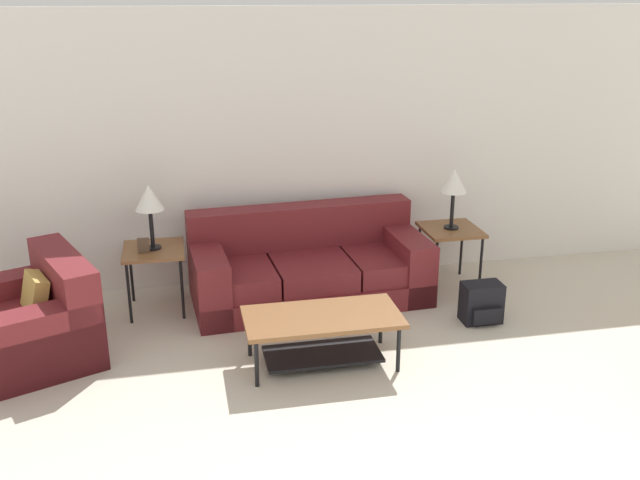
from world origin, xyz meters
TOP-DOWN VIEW (x-y plane):
  - wall_back at (0.00, 4.81)m, footprint 9.14×0.06m
  - couch at (-0.13, 4.23)m, footprint 2.19×1.09m
  - armchair at (-2.47, 3.56)m, footprint 1.32×1.37m
  - coffee_table at (-0.26, 2.99)m, footprint 1.19×0.59m
  - side_table_left at (-1.51, 4.26)m, footprint 0.53×0.55m
  - side_table_right at (1.26, 4.26)m, footprint 0.53×0.55m
  - table_lamp_left at (-1.51, 4.26)m, footprint 0.25×0.25m
  - table_lamp_right at (1.26, 4.26)m, footprint 0.25×0.25m
  - backpack at (1.25, 3.43)m, footprint 0.34×0.29m
  - picture_frame at (-1.59, 4.17)m, footprint 0.10×0.04m

SIDE VIEW (x-z plane):
  - backpack at x=1.25m, z-range 0.00..0.35m
  - armchair at x=-2.47m, z-range -0.11..0.69m
  - couch at x=-0.13m, z-range -0.12..0.70m
  - coffee_table at x=-0.26m, z-range 0.10..0.51m
  - side_table_left at x=-1.51m, z-range 0.23..0.82m
  - side_table_right at x=1.26m, z-range 0.23..0.82m
  - picture_frame at x=-1.59m, z-range 0.58..0.72m
  - table_lamp_left at x=-1.51m, z-range 0.74..1.32m
  - table_lamp_right at x=1.26m, z-range 0.74..1.32m
  - wall_back at x=0.00m, z-range 0.00..2.60m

